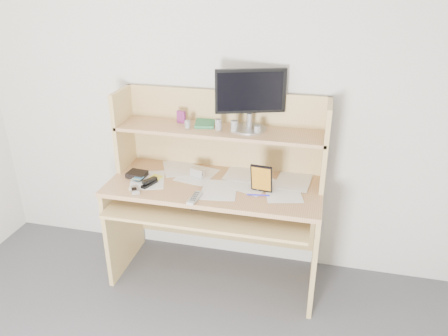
% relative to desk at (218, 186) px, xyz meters
% --- Properties ---
extents(back_wall, '(3.60, 0.04, 2.50)m').
position_rel_desk_xyz_m(back_wall, '(0.00, 0.24, 0.56)').
color(back_wall, beige).
rests_on(back_wall, floor).
extents(desk, '(1.40, 0.70, 1.30)m').
position_rel_desk_xyz_m(desk, '(0.00, 0.00, 0.00)').
color(desk, tan).
rests_on(desk, floor).
extents(paper_clutter, '(1.32, 0.54, 0.01)m').
position_rel_desk_xyz_m(paper_clutter, '(0.00, -0.08, 0.06)').
color(paper_clutter, silver).
rests_on(paper_clutter, desk).
extents(keyboard, '(0.41, 0.21, 0.03)m').
position_rel_desk_xyz_m(keyboard, '(0.08, -0.18, -0.03)').
color(keyboard, black).
rests_on(keyboard, desk).
extents(tv_remote, '(0.06, 0.16, 0.02)m').
position_rel_desk_xyz_m(tv_remote, '(-0.06, -0.32, 0.07)').
color(tv_remote, '#A8A8A3').
rests_on(tv_remote, paper_clutter).
extents(flip_phone, '(0.09, 0.11, 0.02)m').
position_rel_desk_xyz_m(flip_phone, '(-0.46, -0.31, 0.07)').
color(flip_phone, '#B3B3B5').
rests_on(flip_phone, paper_clutter).
extents(stapler, '(0.07, 0.13, 0.04)m').
position_rel_desk_xyz_m(stapler, '(-0.41, -0.20, 0.08)').
color(stapler, black).
rests_on(stapler, paper_clutter).
extents(wallet, '(0.13, 0.11, 0.03)m').
position_rel_desk_xyz_m(wallet, '(-0.54, -0.10, 0.08)').
color(wallet, black).
rests_on(wallet, paper_clutter).
extents(sticky_note_pad, '(0.09, 0.09, 0.01)m').
position_rel_desk_xyz_m(sticky_note_pad, '(-0.41, -0.09, 0.06)').
color(sticky_note_pad, '#FFFE43').
rests_on(sticky_note_pad, desk).
extents(digital_camera, '(0.10, 0.07, 0.06)m').
position_rel_desk_xyz_m(digital_camera, '(-0.14, -0.01, 0.09)').
color(digital_camera, silver).
rests_on(digital_camera, paper_clutter).
extents(game_case, '(0.14, 0.03, 0.19)m').
position_rel_desk_xyz_m(game_case, '(0.31, -0.13, 0.16)').
color(game_case, black).
rests_on(game_case, paper_clutter).
extents(blue_pen, '(0.14, 0.03, 0.01)m').
position_rel_desk_xyz_m(blue_pen, '(0.31, -0.19, 0.07)').
color(blue_pen, '#201CD4').
rests_on(blue_pen, paper_clutter).
extents(card_box, '(0.06, 0.03, 0.08)m').
position_rel_desk_xyz_m(card_box, '(-0.28, 0.12, 0.43)').
color(card_box, maroon).
rests_on(card_box, desk).
extents(shelf_book, '(0.16, 0.20, 0.02)m').
position_rel_desk_xyz_m(shelf_book, '(-0.12, 0.13, 0.40)').
color(shelf_book, '#378B58').
rests_on(shelf_book, desk).
extents(chip_stack_a, '(0.05, 0.05, 0.05)m').
position_rel_desk_xyz_m(chip_stack_a, '(-0.21, 0.03, 0.41)').
color(chip_stack_a, black).
rests_on(chip_stack_a, desk).
extents(chip_stack_b, '(0.05, 0.05, 0.07)m').
position_rel_desk_xyz_m(chip_stack_b, '(-0.00, 0.04, 0.42)').
color(chip_stack_b, silver).
rests_on(chip_stack_b, desk).
extents(chip_stack_c, '(0.06, 0.06, 0.05)m').
position_rel_desk_xyz_m(chip_stack_c, '(0.25, 0.03, 0.41)').
color(chip_stack_c, black).
rests_on(chip_stack_c, desk).
extents(chip_stack_d, '(0.06, 0.06, 0.08)m').
position_rel_desk_xyz_m(chip_stack_d, '(0.10, 0.03, 0.42)').
color(chip_stack_d, silver).
rests_on(chip_stack_d, desk).
extents(monitor, '(0.44, 0.23, 0.39)m').
position_rel_desk_xyz_m(monitor, '(0.19, 0.11, 0.59)').
color(monitor, '#AAAAAF').
rests_on(monitor, desk).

